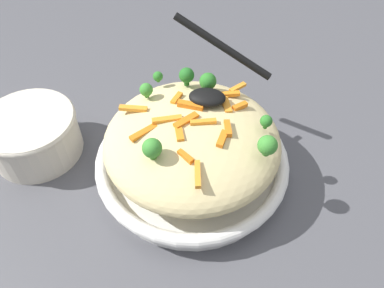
{
  "coord_description": "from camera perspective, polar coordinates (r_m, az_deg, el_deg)",
  "views": [
    {
      "loc": [
        -0.05,
        0.38,
        0.5
      ],
      "look_at": [
        0.0,
        0.0,
        0.07
      ],
      "focal_mm": 35.05,
      "sensor_mm": 36.0,
      "label": 1
    }
  ],
  "objects": [
    {
      "name": "carrot_piece_4",
      "position": [
        0.54,
        -0.97,
        3.24
      ],
      "size": [
        0.03,
        0.04,
        0.01
      ],
      "primitive_type": "cube",
      "rotation": [
        0.0,
        0.0,
        3.97
      ],
      "color": "orange",
      "rests_on": "pasta_mound"
    },
    {
      "name": "serving_spoon",
      "position": [
        0.58,
        3.3,
        10.08
      ],
      "size": [
        0.16,
        0.12,
        0.09
      ],
      "color": "black",
      "rests_on": "pasta_mound"
    },
    {
      "name": "carrot_piece_9",
      "position": [
        0.58,
        -8.93,
        5.37
      ],
      "size": [
        0.04,
        0.01,
        0.01
      ],
      "primitive_type": "cube",
      "rotation": [
        0.0,
        0.0,
        3.18
      ],
      "color": "orange",
      "rests_on": "pasta_mound"
    },
    {
      "name": "carrot_piece_15",
      "position": [
        0.58,
        5.24,
        5.9
      ],
      "size": [
        0.02,
        0.04,
        0.01
      ],
      "primitive_type": "cube",
      "rotation": [
        0.0,
        0.0,
        5.02
      ],
      "color": "orange",
      "rests_on": "pasta_mound"
    },
    {
      "name": "carrot_piece_11",
      "position": [
        0.61,
        6.96,
        8.54
      ],
      "size": [
        0.03,
        0.03,
        0.01
      ],
      "primitive_type": "cube",
      "rotation": [
        0.0,
        0.0,
        0.8
      ],
      "color": "orange",
      "rests_on": "pasta_mound"
    },
    {
      "name": "broccoli_floret_0",
      "position": [
        0.59,
        -6.98,
        8.17
      ],
      "size": [
        0.02,
        0.02,
        0.02
      ],
      "color": "#377928",
      "rests_on": "pasta_mound"
    },
    {
      "name": "carrot_piece_3",
      "position": [
        0.54,
        -3.86,
        3.57
      ],
      "size": [
        0.04,
        0.02,
        0.01
      ],
      "primitive_type": "cube",
      "rotation": [
        0.0,
        0.0,
        3.46
      ],
      "color": "orange",
      "rests_on": "pasta_mound"
    },
    {
      "name": "carrot_piece_13",
      "position": [
        0.54,
        1.73,
        3.36
      ],
      "size": [
        0.04,
        0.02,
        0.01
      ],
      "primitive_type": "cube",
      "rotation": [
        0.0,
        0.0,
        0.25
      ],
      "color": "orange",
      "rests_on": "pasta_mound"
    },
    {
      "name": "carrot_piece_2",
      "position": [
        0.58,
        -2.36,
        6.93
      ],
      "size": [
        0.02,
        0.03,
        0.01
      ],
      "primitive_type": "cube",
      "rotation": [
        0.0,
        0.0,
        1.25
      ],
      "color": "orange",
      "rests_on": "pasta_mound"
    },
    {
      "name": "carrot_piece_0",
      "position": [
        0.53,
        -1.94,
        1.65
      ],
      "size": [
        0.02,
        0.03,
        0.01
      ],
      "primitive_type": "cube",
      "rotation": [
        0.0,
        0.0,
        5.01
      ],
      "color": "orange",
      "rests_on": "pasta_mound"
    },
    {
      "name": "carrot_piece_12",
      "position": [
        0.5,
        -0.6,
        -1.96
      ],
      "size": [
        0.03,
        0.02,
        0.01
      ],
      "primitive_type": "cube",
      "rotation": [
        0.0,
        0.0,
        2.47
      ],
      "color": "orange",
      "rests_on": "pasta_mound"
    },
    {
      "name": "broccoli_floret_6",
      "position": [
        0.51,
        11.41,
        -0.21
      ],
      "size": [
        0.03,
        0.03,
        0.03
      ],
      "color": "#377928",
      "rests_on": "pasta_mound"
    },
    {
      "name": "carrot_piece_7",
      "position": [
        0.58,
        7.31,
        5.73
      ],
      "size": [
        0.02,
        0.02,
        0.01
      ],
      "primitive_type": "cube",
      "rotation": [
        0.0,
        0.0,
        3.82
      ],
      "color": "orange",
      "rests_on": "pasta_mound"
    },
    {
      "name": "pasta_mound",
      "position": [
        0.57,
        0.0,
        0.5
      ],
      "size": [
        0.27,
        0.27,
        0.08
      ],
      "primitive_type": "ellipsoid",
      "color": "#DBC689",
      "rests_on": "serving_bowl"
    },
    {
      "name": "broccoli_floret_2",
      "position": [
        0.49,
        -6.09,
        -0.66
      ],
      "size": [
        0.03,
        0.03,
        0.03
      ],
      "color": "#377928",
      "rests_on": "pasta_mound"
    },
    {
      "name": "broccoli_floret_1",
      "position": [
        0.6,
        -0.83,
        10.37
      ],
      "size": [
        0.02,
        0.02,
        0.03
      ],
      "color": "#205B1C",
      "rests_on": "pasta_mound"
    },
    {
      "name": "broccoli_floret_3",
      "position": [
        0.54,
        11.21,
        3.41
      ],
      "size": [
        0.02,
        0.02,
        0.02
      ],
      "color": "#296820",
      "rests_on": "pasta_mound"
    },
    {
      "name": "broccoli_floret_4",
      "position": [
        0.6,
        2.44,
        9.48
      ],
      "size": [
        0.03,
        0.03,
        0.03
      ],
      "color": "#296820",
      "rests_on": "pasta_mound"
    },
    {
      "name": "serving_bowl",
      "position": [
        0.61,
        0.0,
        -2.91
      ],
      "size": [
        0.31,
        0.31,
        0.05
      ],
      "color": "white",
      "rests_on": "ground_plane"
    },
    {
      "name": "carrot_piece_5",
      "position": [
        0.56,
        -0.24,
        5.91
      ],
      "size": [
        0.04,
        0.02,
        0.01
      ],
      "primitive_type": "cube",
      "rotation": [
        0.0,
        0.0,
        6.14
      ],
      "color": "orange",
      "rests_on": "pasta_mound"
    },
    {
      "name": "carrot_piece_8",
      "position": [
        0.6,
        5.24,
        7.55
      ],
      "size": [
        0.04,
        0.02,
        0.01
      ],
      "primitive_type": "cube",
      "rotation": [
        0.0,
        0.0,
        0.24
      ],
      "color": "orange",
      "rests_on": "pasta_mound"
    },
    {
      "name": "companion_bowl",
      "position": [
        0.68,
        -23.11,
        1.53
      ],
      "size": [
        0.16,
        0.16,
        0.08
      ],
      "color": "beige",
      "rests_on": "ground_plane"
    },
    {
      "name": "carrot_piece_6",
      "position": [
        0.48,
        0.86,
        -4.6
      ],
      "size": [
        0.01,
        0.04,
        0.01
      ],
      "primitive_type": "cube",
      "rotation": [
        0.0,
        0.0,
        1.73
      ],
      "color": "orange",
      "rests_on": "pasta_mound"
    },
    {
      "name": "carrot_piece_14",
      "position": [
        0.53,
        5.47,
        2.39
      ],
      "size": [
        0.01,
        0.03,
        0.01
      ],
      "primitive_type": "cube",
      "rotation": [
        0.0,
        0.0,
        1.77
      ],
      "color": "orange",
      "rests_on": "pasta_mound"
    },
    {
      "name": "carrot_piece_1",
      "position": [
        0.54,
        -7.38,
        1.77
      ],
      "size": [
        0.04,
        0.04,
        0.01
      ],
      "primitive_type": "cube",
      "rotation": [
        0.0,
        0.0,
        3.97
      ],
      "color": "orange",
      "rests_on": "pasta_mound"
    },
    {
      "name": "broccoli_floret_5",
      "position": [
        0.62,
        -5.21,
        10.19
      ],
      "size": [
        0.02,
        0.02,
        0.02
      ],
      "color": "#296820",
      "rests_on": "pasta_mound"
    },
    {
      "name": "carrot_piece_10",
      "position": [
        0.52,
        4.62,
        0.81
      ],
      "size": [
        0.02,
        0.03,
        0.01
      ],
      "primitive_type": "cube",
      "rotation": [
        0.0,
        0.0,
        1.37
      ],
      "color": "orange",
      "rests_on": "pasta_mound"
    },
    {
      "name": "ground_plane",
      "position": [
        0.63,
        0.0,
        -4.36
      ],
      "size": [
        2.4,
        2.4,
        0.0
      ],
      "primitive_type": "plane",
      "color": "#4C4C51"
    }
  ]
}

